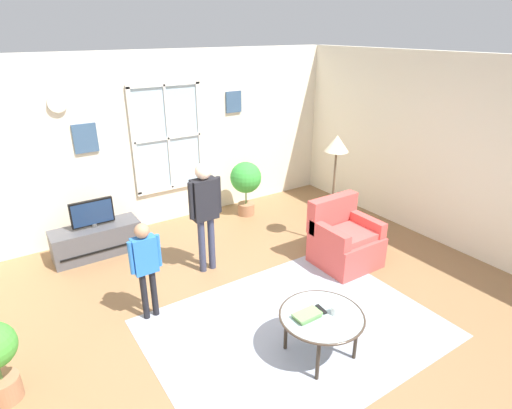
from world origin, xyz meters
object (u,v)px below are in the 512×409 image
(armchair, at_px, (344,241))
(person_blue_shirt, at_px, (145,261))
(book_stack, at_px, (307,315))
(remote_near_books, at_px, (321,309))
(television, at_px, (92,213))
(coffee_table, at_px, (322,317))
(potted_plant_by_window, at_px, (246,181))
(floor_lamp, at_px, (336,155))
(cup, at_px, (336,310))
(tv_stand, at_px, (97,240))
(person_black_shirt, at_px, (205,205))

(armchair, distance_m, person_blue_shirt, 2.61)
(book_stack, bearing_deg, remote_near_books, 2.61)
(television, distance_m, armchair, 3.40)
(coffee_table, relative_size, book_stack, 3.13)
(remote_near_books, distance_m, potted_plant_by_window, 3.32)
(remote_near_books, distance_m, person_blue_shirt, 1.85)
(person_blue_shirt, bearing_deg, coffee_table, -51.37)
(floor_lamp, bearing_deg, person_blue_shirt, -176.25)
(remote_near_books, distance_m, floor_lamp, 2.41)
(remote_near_books, bearing_deg, television, 113.07)
(television, relative_size, person_blue_shirt, 0.50)
(television, relative_size, coffee_table, 0.70)
(armchair, xyz_separation_m, potted_plant_by_window, (-0.24, 2.06, 0.28))
(cup, relative_size, person_blue_shirt, 0.07)
(tv_stand, bearing_deg, armchair, -37.28)
(remote_near_books, relative_size, potted_plant_by_window, 0.15)
(person_blue_shirt, bearing_deg, cup, -49.76)
(book_stack, xyz_separation_m, person_black_shirt, (-0.05, 1.92, 0.43))
(armchair, height_order, person_blue_shirt, person_blue_shirt)
(book_stack, height_order, potted_plant_by_window, potted_plant_by_window)
(potted_plant_by_window, bearing_deg, remote_near_books, -109.82)
(book_stack, distance_m, person_black_shirt, 1.97)
(remote_near_books, xyz_separation_m, potted_plant_by_window, (1.13, 3.12, 0.14))
(cup, height_order, potted_plant_by_window, potted_plant_by_window)
(television, height_order, person_blue_shirt, person_blue_shirt)
(television, distance_m, remote_near_books, 3.39)
(cup, height_order, remote_near_books, cup)
(television, distance_m, coffee_table, 3.43)
(tv_stand, height_order, cup, cup)
(remote_near_books, height_order, potted_plant_by_window, potted_plant_by_window)
(tv_stand, bearing_deg, book_stack, -69.85)
(cup, relative_size, person_black_shirt, 0.06)
(person_black_shirt, height_order, floor_lamp, floor_lamp)
(coffee_table, height_order, remote_near_books, remote_near_books)
(potted_plant_by_window, bearing_deg, television, -179.77)
(cup, bearing_deg, person_blue_shirt, 130.24)
(armchair, bearing_deg, floor_lamp, 65.32)
(armchair, relative_size, cup, 10.51)
(person_black_shirt, bearing_deg, potted_plant_by_window, 41.71)
(person_blue_shirt, bearing_deg, tv_stand, 94.22)
(person_black_shirt, bearing_deg, floor_lamp, -10.59)
(armchair, relative_size, coffee_table, 1.08)
(coffee_table, xyz_separation_m, floor_lamp, (1.64, 1.63, 0.92))
(armchair, height_order, cup, armchair)
(remote_near_books, bearing_deg, person_blue_shirt, 130.80)
(person_blue_shirt, height_order, floor_lamp, floor_lamp)
(remote_near_books, relative_size, floor_lamp, 0.09)
(cup, bearing_deg, armchair, 42.53)
(armchair, xyz_separation_m, cup, (-1.29, -1.18, 0.17))
(person_black_shirt, distance_m, floor_lamp, 1.91)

